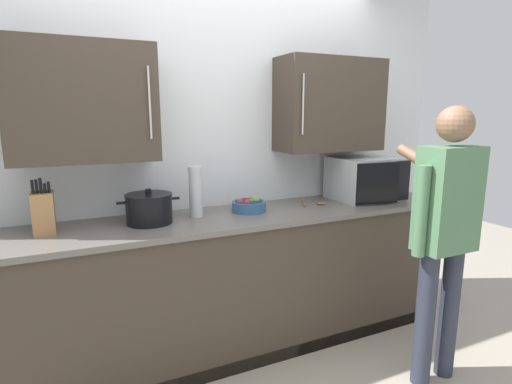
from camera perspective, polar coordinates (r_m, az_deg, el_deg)
name	(u,v)px	position (r m, az deg, el deg)	size (l,w,h in m)	color
back_wall_tiled	(215,131)	(2.82, -5.81, 8.57)	(3.84, 0.44, 2.85)	silver
counter_unit	(233,284)	(2.78, -3.31, -12.89)	(3.28, 0.61, 0.95)	#3D3328
microwave_oven	(363,179)	(3.18, 15.05, 1.86)	(0.49, 0.45, 0.32)	#B7BABF
stock_pot	(149,208)	(2.49, -14.97, -2.28)	(0.37, 0.28, 0.21)	black
thermos_flask	(196,192)	(2.57, -8.56, 0.06)	(0.09, 0.09, 0.33)	#B7BABF
fruit_bowl	(249,205)	(2.71, -1.01, -1.90)	(0.23, 0.23, 0.10)	#335684
wooden_spoon	(313,203)	(2.94, 8.14, -1.61)	(0.20, 0.18, 0.02)	brown
knife_block	(44,212)	(2.49, -27.99, -2.59)	(0.11, 0.15, 0.31)	#A37547
person_figure	(444,224)	(2.54, 25.22, -4.09)	(0.44, 0.64, 1.65)	#282D3D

